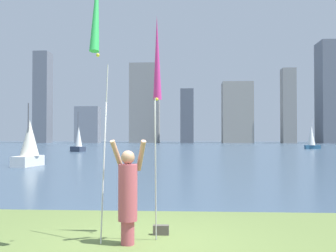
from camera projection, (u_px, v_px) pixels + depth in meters
ground at (185, 149)px, 58.04m from camera, size 120.00×138.00×0.12m
person at (128, 193)px, 7.05m from camera, size 0.66×0.49×1.82m
kite_flag_left at (97, 14)px, 6.73m from camera, size 0.16×1.16×4.78m
kite_flag_right at (157, 62)px, 7.60m from camera, size 0.16×0.61×4.14m
bag at (161, 230)px, 7.72m from camera, size 0.30×0.13×0.18m
sailboat_1 at (312, 138)px, 57.43m from camera, size 2.18×1.17×4.28m
sailboat_2 at (29, 145)px, 25.13m from camera, size 1.33×2.46×3.89m
sailboat_4 at (78, 141)px, 47.79m from camera, size 1.92×1.72×4.66m
skyline_tower_0 at (43, 98)px, 103.53m from camera, size 3.69×4.53×23.16m
skyline_tower_1 at (88, 125)px, 102.70m from camera, size 5.98×3.81×9.19m
skyline_tower_2 at (145, 103)px, 106.59m from camera, size 7.73×4.31×20.74m
skyline_tower_3 at (187, 116)px, 101.66m from camera, size 3.20×7.16×13.32m
skyline_tower_4 at (237, 113)px, 103.77m from camera, size 7.67×5.79×15.46m
skyline_tower_5 at (288, 106)px, 100.06m from camera, size 3.26×3.47×18.42m
skyline_tower_6 at (335, 92)px, 99.88m from camera, size 7.75×6.93×24.98m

